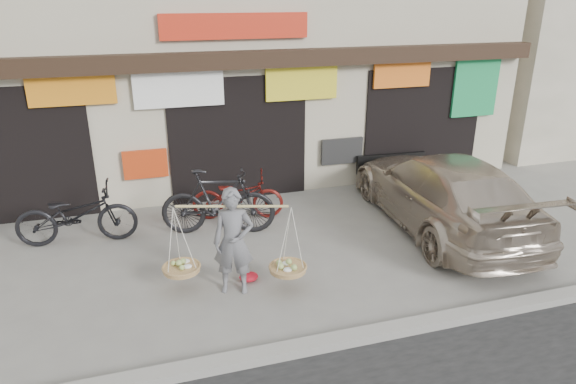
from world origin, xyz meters
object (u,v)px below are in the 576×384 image
object	(u,v)px
street_vendor	(234,245)
suv	(442,191)
bike_0	(76,215)
bike_1	(218,202)
bike_2	(238,196)

from	to	relation	value
street_vendor	suv	size ratio (longest dim) A/B	0.41
bike_0	bike_1	xyz separation A→B (m)	(2.54, -0.34, 0.09)
bike_1	bike_2	xyz separation A→B (m)	(0.49, 0.59, -0.16)
bike_0	suv	bearing A→B (deg)	-95.72
bike_2	suv	distance (m)	4.03
bike_0	bike_1	size ratio (longest dim) A/B	0.99
street_vendor	bike_1	distance (m)	2.11
bike_0	bike_1	distance (m)	2.56
bike_1	suv	world-z (taller)	suv
bike_2	suv	size ratio (longest dim) A/B	0.36
suv	street_vendor	bearing A→B (deg)	19.03
bike_0	bike_1	bearing A→B (deg)	-92.99
bike_0	street_vendor	bearing A→B (deg)	-130.52
street_vendor	suv	distance (m)	4.50
street_vendor	bike_1	bearing A→B (deg)	103.60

